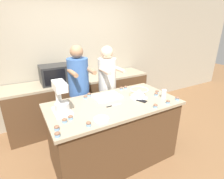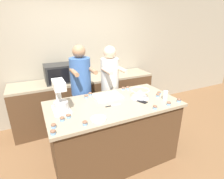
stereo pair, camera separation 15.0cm
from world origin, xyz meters
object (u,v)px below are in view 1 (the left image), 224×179
Objects in this scene: person_right at (107,90)px; cupcake_5 at (57,128)px; drinking_glass at (164,94)px; cupcake_9 at (65,120)px; cupcake_1 at (71,117)px; cupcake_11 at (57,134)px; baking_tray at (107,96)px; knife at (113,106)px; cupcake_2 at (168,102)px; cupcake_3 at (121,88)px; cupcake_7 at (177,98)px; cupcake_6 at (156,94)px; mixing_bowl at (139,93)px; cupcake_0 at (89,94)px; cupcake_4 at (155,106)px; cupcake_12 at (125,87)px; cupcake_13 at (157,92)px; cell_phone at (142,101)px; cupcake_8 at (89,124)px; person_left at (80,94)px; microwave_oven at (55,74)px; cupcake_10 at (85,97)px; small_plate at (101,119)px; stand_mixer at (61,99)px.

person_right is 29.32× the size of cupcake_5.
drinking_glass reaches higher than cupcake_9.
cupcake_1 and cupcake_11 have the same top height.
cupcake_1 is (-0.66, -0.35, 0.01)m from baking_tray.
drinking_glass is 0.79m from knife.
cupcake_3 is (-0.28, 0.76, 0.00)m from cupcake_2.
cupcake_3 is 1.44m from cupcake_11.
cupcake_6 is at bearing 119.06° from cupcake_7.
cupcake_6 is (1.52, 0.19, 0.00)m from cupcake_5.
mixing_bowl reaches higher than knife.
cupcake_0 is 1.00× the size of cupcake_4.
knife is 0.68m from cupcake_9.
cupcake_7 and cupcake_12 have the same top height.
cupcake_4 and cupcake_13 have the same top height.
person_right is 0.36m from cupcake_12.
baking_tray is 0.74m from cupcake_1.
cupcake_13 is (0.75, -0.24, 0.01)m from baking_tray.
cell_phone is 0.92m from cupcake_8.
cupcake_1 is 1.00× the size of cupcake_13.
person_left reaches higher than cupcake_3.
cupcake_11 is at bearing -120.29° from cupcake_9.
cupcake_4 is (0.15, -1.05, 0.10)m from person_right.
microwave_oven reaches higher than cupcake_7.
cupcake_7 is (0.46, -0.22, 0.02)m from cell_phone.
cupcake_1 is (-1.37, 0.07, -0.04)m from drinking_glass.
cupcake_9 is 0.26m from cupcake_11.
mixing_bowl is 0.36m from drinking_glass.
cupcake_13 is at bearing -18.65° from cupcake_10.
cupcake_8 and cupcake_13 have the same top height.
cupcake_5 is 1.61m from cupcake_13.
cell_phone is at bearing -43.92° from baking_tray.
small_plate is 3.14× the size of cupcake_1.
cupcake_3 is 1.22m from cupcake_9.
cupcake_12 is at bearing 42.15° from knife.
person_right is 0.88m from cupcake_6.
cupcake_10 is at bearing -142.63° from cupcake_0.
person_right is 1.54m from cupcake_11.
cupcake_5 and cupcake_8 have the same top height.
small_plate is at bearing -167.50° from cupcake_6.
cupcake_13 is at bearing 4.44° from cupcake_1.
cupcake_0 is at bearing 78.51° from small_plate.
cupcake_13 is at bearing -4.19° from stand_mixer.
small_plate is 3.14× the size of cupcake_6.
person_left is 3.22× the size of microwave_oven.
drinking_glass is 1.37m from cupcake_1.
baking_tray is at bearing 56.44° from small_plate.
cupcake_1 and cupcake_5 have the same top height.
cupcake_9 is 0.66m from cupcake_10.
cupcake_13 is at bearing 77.56° from drinking_glass.
cupcake_2 is 1.49m from cupcake_11.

